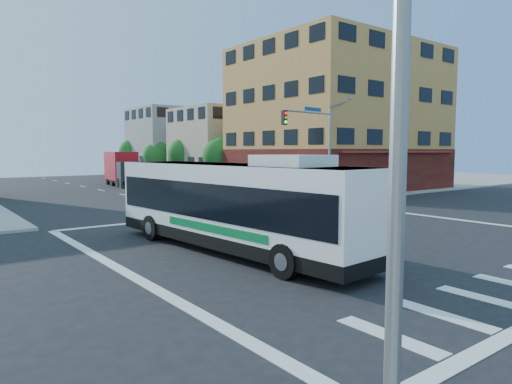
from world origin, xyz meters
TOP-DOWN VIEW (x-y plane):
  - ground at (0.00, 0.00)m, footprint 120.00×120.00m
  - sidewalk_ne at (35.00, 35.00)m, footprint 50.00×50.00m
  - corner_building_ne at (19.99, 18.48)m, footprint 18.10×15.44m
  - building_east_near at (16.98, 33.98)m, footprint 12.06×10.06m
  - building_east_far at (16.98, 47.98)m, footprint 12.06×10.06m
  - signal_mast_ne at (9.08, 10.62)m, footprint 7.91×1.13m
  - signal_mast_sw at (-9.08, -10.64)m, footprint 7.91×1.01m
  - street_tree_a at (11.90, 27.92)m, footprint 3.60×3.60m
  - street_tree_b at (11.90, 35.92)m, footprint 3.80×3.80m
  - street_tree_c at (11.90, 43.92)m, footprint 3.40×3.40m
  - street_tree_d at (11.90, 51.92)m, footprint 4.00×4.00m
  - transit_bus at (-5.06, 0.62)m, footprint 3.70×12.71m
  - box_truck at (3.88, 35.21)m, footprint 3.49×8.55m
  - parked_car at (8.58, 21.51)m, footprint 2.17×4.91m

SIDE VIEW (x-z plane):
  - ground at x=0.00m, z-range 0.00..0.00m
  - sidewalk_ne at x=35.00m, z-range 0.00..0.15m
  - parked_car at x=8.58m, z-range 0.00..1.64m
  - box_truck at x=3.88m, z-range -0.06..3.68m
  - transit_bus at x=-5.06m, z-range -0.04..3.67m
  - street_tree_c at x=11.90m, z-range 0.82..6.11m
  - street_tree_a at x=11.90m, z-range 0.83..6.35m
  - street_tree_b at x=11.90m, z-range 0.85..6.65m
  - street_tree_d at x=11.90m, z-range 0.87..6.90m
  - building_east_near at x=16.98m, z-range 0.01..9.01m
  - signal_mast_ne at x=9.08m, z-range 0.95..9.02m
  - signal_mast_sw at x=-9.08m, z-range 0.95..9.02m
  - building_east_far at x=16.98m, z-range 0.01..10.01m
  - corner_building_ne at x=19.99m, z-range -1.11..12.89m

